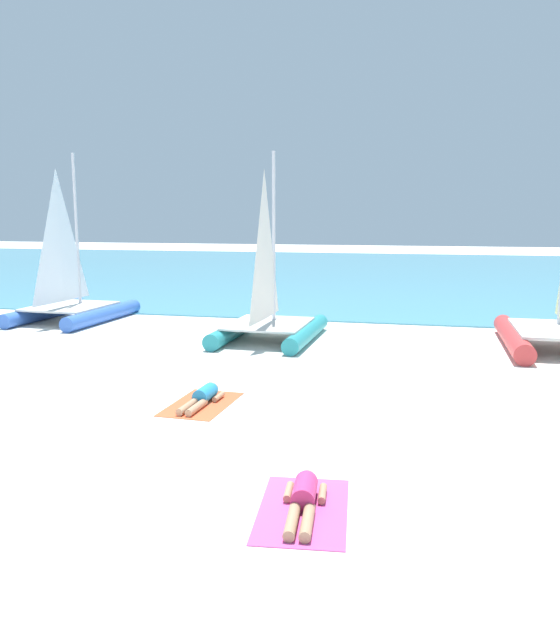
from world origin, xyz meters
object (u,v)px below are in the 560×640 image
Objects in this scene: sunbather_left at (203,397)px; sailboat_blue at (71,297)px; sailboat_teal at (269,313)px; sunbather_middle at (304,498)px; towel_left at (202,404)px; towel_middle at (303,510)px.

sailboat_blue is at bearing 136.01° from sunbather_left.
sailboat_blue is 3.67× the size of sunbather_left.
sunbather_middle is at bearing -72.23° from sailboat_teal.
sailboat_blue is 1.05× the size of sailboat_teal.
towel_left is 4.78m from sunbather_middle.
towel_left is at bearing -44.47° from sailboat_blue.
sunbather_left is 1.00× the size of sunbather_middle.
sailboat_teal is 2.87× the size of towel_middle.
sunbather_left is at bearing 87.79° from towel_left.
sailboat_blue reaches higher than towel_left.
sunbather_middle is at bearing -54.11° from towel_left.
sailboat_blue is 16.13m from sunbather_middle.
sunbather_left is (0.32, -6.44, -0.68)m from sailboat_teal.
towel_middle is 1.21× the size of sunbather_middle.
towel_middle is at bearing -90.00° from sunbather_middle.
sunbather_middle is (2.80, -3.87, 0.13)m from towel_left.
sailboat_blue is 11.40m from towel_left.
sailboat_teal reaches higher than sunbather_middle.
sunbather_left is (0.00, 0.07, 0.13)m from towel_left.
sunbather_left reaches higher than towel_left.
sailboat_blue reaches higher than sailboat_teal.
towel_left is at bearing -86.15° from sailboat_teal.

